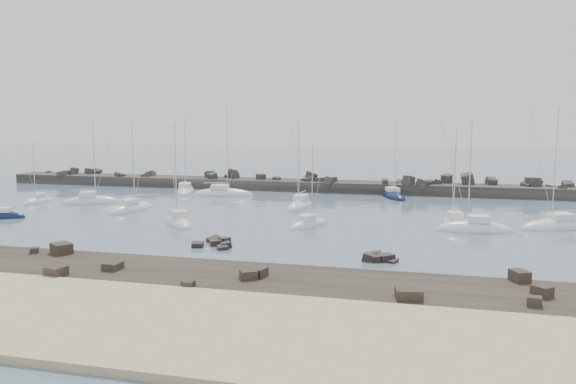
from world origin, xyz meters
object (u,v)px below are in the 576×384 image
object	(u,v)px
sailboat_4	(223,195)
sailboat_0	(91,202)
sailboat_6	(300,206)
sailboat_2	(2,217)
sailboat_10	(454,224)
sailboat_9	(474,230)
sailboat_5	(178,223)
sailboat_11	(557,227)
sailboat_13	(38,202)
sailboat_1	(185,191)
sailboat_8	(393,197)
sailboat_7	(309,225)
sailboat_3	(131,210)

from	to	relation	value
sailboat_4	sailboat_0	bearing A→B (deg)	-141.08
sailboat_0	sailboat_6	size ratio (longest dim) A/B	1.00
sailboat_2	sailboat_10	bearing A→B (deg)	8.81
sailboat_9	sailboat_5	bearing A→B (deg)	-173.17
sailboat_11	sailboat_13	bearing A→B (deg)	177.89
sailboat_2	sailboat_13	distance (m)	14.12
sailboat_1	sailboat_10	size ratio (longest dim) A/B	1.15
sailboat_2	sailboat_4	world-z (taller)	sailboat_4
sailboat_1	sailboat_2	size ratio (longest dim) A/B	1.52
sailboat_10	sailboat_0	bearing A→B (deg)	174.36
sailboat_1	sailboat_10	distance (m)	50.59
sailboat_0	sailboat_1	xyz separation A→B (m)	(8.85, 15.90, -0.01)
sailboat_1	sailboat_13	distance (m)	24.55
sailboat_0	sailboat_11	xyz separation A→B (m)	(66.88, -4.00, -0.01)
sailboat_8	sailboat_11	xyz separation A→B (m)	(21.07, -22.16, 0.01)
sailboat_4	sailboat_10	bearing A→B (deg)	-26.76
sailboat_13	sailboat_11	bearing A→B (deg)	-2.11
sailboat_9	sailboat_13	size ratio (longest dim) A/B	1.38
sailboat_13	sailboat_1	bearing A→B (deg)	44.21
sailboat_4	sailboat_11	bearing A→B (deg)	-19.47
sailboat_1	sailboat_4	bearing A→B (deg)	-15.52
sailboat_7	sailboat_13	size ratio (longest dim) A/B	1.06
sailboat_2	sailboat_8	world-z (taller)	sailboat_8
sailboat_2	sailboat_10	size ratio (longest dim) A/B	0.76
sailboat_5	sailboat_11	bearing A→B (deg)	10.74
sailboat_13	sailboat_0	bearing A→B (deg)	7.90
sailboat_2	sailboat_3	distance (m)	16.84
sailboat_8	sailboat_10	size ratio (longest dim) A/B	1.08
sailboat_10	sailboat_13	bearing A→B (deg)	176.22
sailboat_6	sailboat_9	size ratio (longest dim) A/B	0.97
sailboat_1	sailboat_2	xyz separation A→B (m)	(-12.84, -30.41, -0.01)
sailboat_9	sailboat_3	bearing A→B (deg)	175.61
sailboat_0	sailboat_10	xyz separation A→B (m)	(54.73, -5.41, -0.00)
sailboat_5	sailboat_9	distance (m)	36.31
sailboat_9	sailboat_13	distance (m)	66.03
sailboat_8	sailboat_9	size ratio (longest dim) A/B	0.99
sailboat_13	sailboat_6	bearing A→B (deg)	7.26
sailboat_0	sailboat_2	distance (m)	15.05
sailboat_10	sailboat_2	bearing A→B (deg)	-171.19
sailboat_7	sailboat_8	distance (m)	29.62
sailboat_2	sailboat_13	bearing A→B (deg)	109.69
sailboat_6	sailboat_8	xyz separation A→B (m)	(12.95, 14.07, -0.02)
sailboat_3	sailboat_2	bearing A→B (deg)	-144.76
sailboat_6	sailboat_9	distance (m)	27.10
sailboat_8	sailboat_10	world-z (taller)	sailboat_8
sailboat_3	sailboat_8	distance (m)	42.73
sailboat_0	sailboat_13	distance (m)	8.83
sailboat_7	sailboat_11	distance (m)	30.28
sailboat_3	sailboat_8	xyz separation A→B (m)	(36.04, 22.95, -0.01)
sailboat_1	sailboat_8	size ratio (longest dim) A/B	1.06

